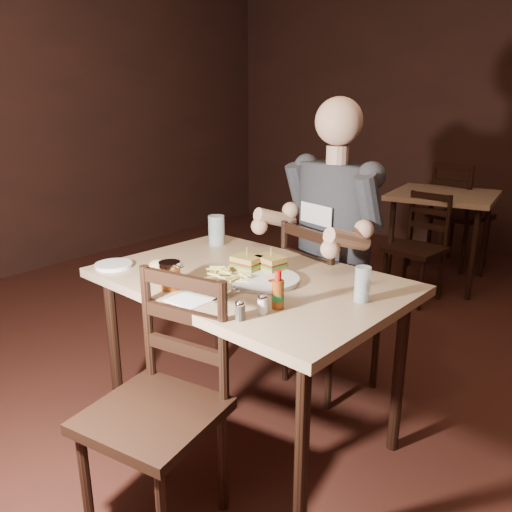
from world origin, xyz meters
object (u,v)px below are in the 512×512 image
Objects in this scene: bg_table at (443,204)px; dinner_plate at (265,280)px; bg_chair_near at (415,249)px; hot_sauce at (278,289)px; chair_near at (153,414)px; chair_far at (332,307)px; side_plate at (114,266)px; glass_left at (216,230)px; diner at (329,208)px; main_table at (249,293)px; glass_right at (362,284)px; bg_chair_far at (460,215)px; syrup_dispenser at (170,275)px.

bg_table is 3.20× the size of dinner_plate.
bg_chair_near is 2.13m from dinner_plate.
dinner_plate is (0.13, -2.64, 0.10)m from bg_table.
hot_sauce reaches higher than bg_chair_near.
chair_near is 0.69m from dinner_plate.
side_plate is (-0.64, -0.87, 0.32)m from chair_far.
diner is at bearing 26.55° from glass_left.
glass_right reaches higher than main_table.
glass_left is (-0.41, -2.89, 0.36)m from bg_chair_far.
side_plate is at bearing -179.80° from syrup_dispenser.
main_table is 0.13m from dinner_plate.
side_plate is (-0.63, -0.82, -0.21)m from diner.
syrup_dispenser is at bearing -63.88° from glass_left.
chair_near is at bearing -28.44° from side_plate.
chair_far is (0.08, 0.59, -0.24)m from main_table.
bg_chair_far reaches higher than dinner_plate.
chair_near reaches higher than bg_chair_near.
glass_right is (0.54, -2.58, 0.16)m from bg_table.
chair_near is 1.10× the size of bg_chair_near.
chair_near is (0.11, -3.24, -0.22)m from bg_table.
chair_near is at bearing 107.32° from bg_chair_far.
bg_table is 0.98× the size of chair_far.
hot_sauce is 1.28× the size of syrup_dispenser.
chair_near reaches higher than main_table.
bg_chair_far is 3.41m from hot_sauce.
bg_chair_far is (-0.04, 3.18, -0.21)m from main_table.
dinner_plate is at bearing -70.66° from diner.
bg_chair_far reaches higher than side_plate.
chair_near is 0.61m from hot_sauce.
diner is 6.43× the size of side_plate.
glass_left is at bearing 78.36° from side_plate.
diner is 6.71× the size of glass_left.
bg_chair_near reaches higher than side_plate.
glass_left is 0.58m from side_plate.
chair_far is 0.93× the size of bg_chair_far.
syrup_dispenser is at bearing -92.35° from bg_table.
bg_table is 2.93m from syrup_dispenser.
chair_far is 1.00m from syrup_dispenser.
syrup_dispenser is at bearing -4.00° from side_plate.
diner is (0.10, -1.53, 0.58)m from bg_chair_near.
bg_table is 0.85× the size of diner.
main_table is 1.29× the size of diner.
main_table is 0.62m from diner.
chair_far is at bearing 82.32° from main_table.
glass_right is 0.75m from syrup_dispenser.
glass_left is at bearing 146.62° from hot_sauce.
main_table is 1.47× the size of chair_far.
syrup_dispenser is at bearing 117.68° from chair_near.
main_table is 1.38× the size of bg_chair_far.
chair_far is 8.16× the size of syrup_dispenser.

